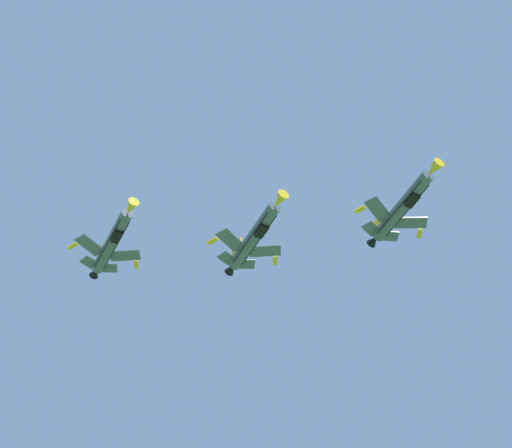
% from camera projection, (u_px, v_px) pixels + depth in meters
% --- Properties ---
extents(fighter_jet_lead, '(10.57, 15.95, 4.34)m').
position_uv_depth(fighter_jet_lead, '(403.00, 205.00, 108.30)').
color(fighter_jet_lead, '#4C5666').
extents(fighter_jet_left_wing, '(10.56, 15.95, 4.37)m').
position_uv_depth(fighter_jet_left_wing, '(255.00, 235.00, 109.54)').
color(fighter_jet_left_wing, '#4C5666').
extents(fighter_jet_right_wing, '(10.56, 15.95, 4.37)m').
position_uv_depth(fighter_jet_right_wing, '(113.00, 241.00, 114.97)').
color(fighter_jet_right_wing, '#4C5666').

